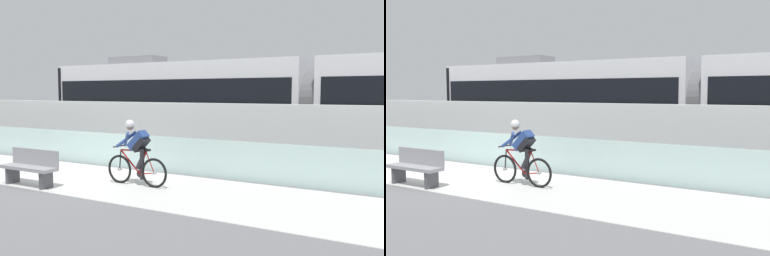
% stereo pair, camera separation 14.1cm
% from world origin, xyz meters
% --- Properties ---
extents(ground_plane, '(200.00, 200.00, 0.00)m').
position_xyz_m(ground_plane, '(0.00, 0.00, 0.00)').
color(ground_plane, slate).
extents(bike_path_deck, '(32.00, 3.20, 0.01)m').
position_xyz_m(bike_path_deck, '(0.00, 0.00, 0.01)').
color(bike_path_deck, silver).
rests_on(bike_path_deck, ground).
extents(glass_parapet, '(32.00, 0.05, 1.01)m').
position_xyz_m(glass_parapet, '(0.00, 1.85, 0.51)').
color(glass_parapet, silver).
rests_on(glass_parapet, ground).
extents(concrete_barrier_wall, '(32.00, 0.36, 1.93)m').
position_xyz_m(concrete_barrier_wall, '(0.00, 3.65, 0.97)').
color(concrete_barrier_wall, silver).
rests_on(concrete_barrier_wall, ground).
extents(tram_rail_near, '(32.00, 0.08, 0.01)m').
position_xyz_m(tram_rail_near, '(0.00, 6.13, 0.00)').
color(tram_rail_near, '#595654').
rests_on(tram_rail_near, ground).
extents(tram_rail_far, '(32.00, 0.08, 0.01)m').
position_xyz_m(tram_rail_far, '(0.00, 7.57, 0.00)').
color(tram_rail_far, '#595654').
rests_on(tram_rail_far, ground).
extents(tram, '(22.56, 2.54, 3.81)m').
position_xyz_m(tram, '(4.92, 6.85, 1.89)').
color(tram, silver).
rests_on(tram, ground).
extents(cyclist_on_bike, '(1.77, 0.58, 1.61)m').
position_xyz_m(cyclist_on_bike, '(2.34, 0.00, 0.78)').
color(cyclist_on_bike, black).
rests_on(cyclist_on_bike, ground).
extents(bench, '(1.60, 0.45, 0.89)m').
position_xyz_m(bench, '(0.10, -1.29, 0.48)').
color(bench, gray).
rests_on(bench, ground).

